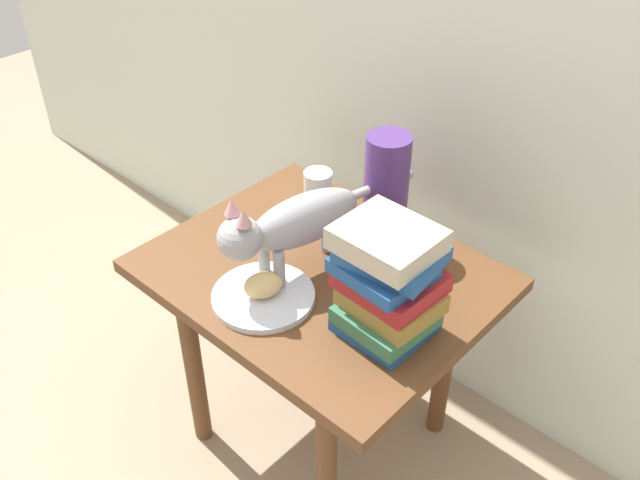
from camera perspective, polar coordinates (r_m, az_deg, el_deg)
name	(u,v)px	position (r m, az deg, el deg)	size (l,w,h in m)	color
ground_plane	(320,429)	(1.89, 0.00, -15.27)	(6.00, 6.00, 0.00)	gray
side_table	(320,298)	(1.56, 0.00, -4.76)	(0.72, 0.57, 0.54)	brown
plate	(263,296)	(1.43, -4.67, -4.63)	(0.21, 0.21, 0.01)	silver
bread_roll	(263,285)	(1.41, -4.70, -3.71)	(0.08, 0.06, 0.05)	#E0BC7A
cat	(293,224)	(1.41, -2.23, 1.33)	(0.15, 0.47, 0.23)	#99999E
book_stack	(388,282)	(1.29, 5.60, -3.45)	(0.19, 0.18, 0.24)	#1E4C8C
green_vase	(386,189)	(1.53, 5.43, 4.19)	(0.10, 0.10, 0.26)	#4C2D72
candle_jar	(318,189)	(1.70, -0.16, 4.19)	(0.07, 0.07, 0.08)	silver
tv_remote	(429,262)	(1.53, 8.91, -1.81)	(0.15, 0.04, 0.02)	black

